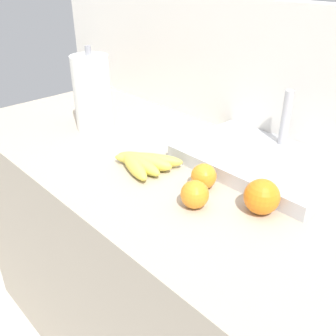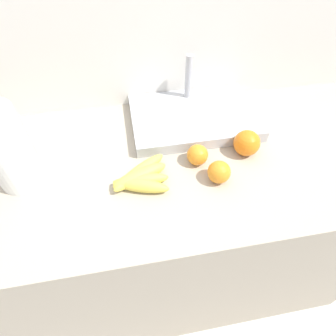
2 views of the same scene
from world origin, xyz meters
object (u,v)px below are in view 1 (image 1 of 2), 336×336
object	(u,v)px
orange_right	(262,197)
paper_towel_roll	(92,93)
orange_far_right	(195,194)
sink_basin	(261,160)
orange_back_left	(204,176)
banana_bunch	(142,162)

from	to	relation	value
orange_right	paper_towel_roll	xyz separation A→B (m)	(-0.69, 0.01, 0.08)
orange_far_right	sink_basin	distance (m)	0.28
paper_towel_roll	orange_back_left	bearing A→B (deg)	-2.54
orange_far_right	paper_towel_roll	size ratio (longest dim) A/B	0.24
orange_right	orange_back_left	bearing A→B (deg)	-174.79
banana_bunch	sink_basin	world-z (taller)	sink_basin
orange_far_right	orange_right	bearing A→B (deg)	38.61
orange_right	orange_back_left	world-z (taller)	orange_right
orange_back_left	paper_towel_roll	size ratio (longest dim) A/B	0.24
banana_bunch	orange_far_right	world-z (taller)	orange_far_right
orange_back_left	banana_bunch	bearing A→B (deg)	-164.75
banana_bunch	orange_back_left	distance (m)	0.19
orange_back_left	paper_towel_roll	world-z (taller)	paper_towel_roll
orange_far_right	banana_bunch	bearing A→B (deg)	172.40
orange_back_left	orange_right	bearing A→B (deg)	5.21
orange_right	paper_towel_roll	size ratio (longest dim) A/B	0.30
orange_right	orange_far_right	bearing A→B (deg)	-141.39
paper_towel_roll	orange_right	bearing A→B (deg)	-0.70
paper_towel_roll	sink_basin	world-z (taller)	paper_towel_roll
banana_bunch	orange_right	world-z (taller)	orange_right
orange_far_right	orange_right	xyz separation A→B (m)	(0.12, 0.10, 0.01)
paper_towel_roll	sink_basin	distance (m)	0.60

